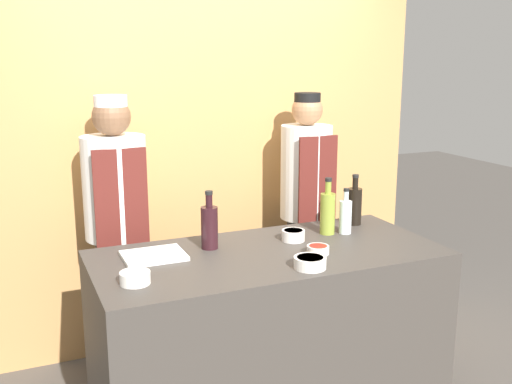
{
  "coord_description": "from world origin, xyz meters",
  "views": [
    {
      "loc": [
        -1.21,
        -2.65,
        1.93
      ],
      "look_at": [
        0.0,
        0.16,
        1.23
      ],
      "focal_mm": 42.0,
      "sensor_mm": 36.0,
      "label": 1
    }
  ],
  "objects_px": {
    "sauce_bowl_purple": "(293,235)",
    "bottle_clear": "(345,216)",
    "bottle_oil": "(328,212)",
    "chef_left": "(118,230)",
    "sauce_bowl_brown": "(310,262)",
    "sauce_bowl_green": "(135,277)",
    "sauce_bowl_red": "(318,249)",
    "cutting_board": "(154,256)",
    "bottle_wine": "(209,226)",
    "bottle_soy": "(355,205)",
    "chef_right": "(306,209)"
  },
  "relations": [
    {
      "from": "bottle_soy",
      "to": "chef_left",
      "type": "xyz_separation_m",
      "value": [
        -1.3,
        0.51,
        -0.14
      ]
    },
    {
      "from": "bottle_soy",
      "to": "bottle_oil",
      "type": "height_order",
      "value": "bottle_oil"
    },
    {
      "from": "cutting_board",
      "to": "bottle_wine",
      "type": "relative_size",
      "value": 0.99
    },
    {
      "from": "sauce_bowl_red",
      "to": "bottle_soy",
      "type": "distance_m",
      "value": 0.62
    },
    {
      "from": "sauce_bowl_red",
      "to": "chef_left",
      "type": "xyz_separation_m",
      "value": [
        -0.84,
        0.9,
        -0.04
      ]
    },
    {
      "from": "sauce_bowl_red",
      "to": "bottle_oil",
      "type": "relative_size",
      "value": 0.35
    },
    {
      "from": "sauce_bowl_brown",
      "to": "sauce_bowl_green",
      "type": "height_order",
      "value": "same"
    },
    {
      "from": "sauce_bowl_green",
      "to": "cutting_board",
      "type": "bearing_deg",
      "value": 62.82
    },
    {
      "from": "sauce_bowl_purple",
      "to": "bottle_soy",
      "type": "xyz_separation_m",
      "value": [
        0.48,
        0.15,
        0.08
      ]
    },
    {
      "from": "bottle_wine",
      "to": "sauce_bowl_brown",
      "type": "bearing_deg",
      "value": -54.25
    },
    {
      "from": "sauce_bowl_green",
      "to": "bottle_oil",
      "type": "xyz_separation_m",
      "value": [
        1.16,
        0.32,
        0.1
      ]
    },
    {
      "from": "sauce_bowl_purple",
      "to": "sauce_bowl_brown",
      "type": "distance_m",
      "value": 0.43
    },
    {
      "from": "chef_left",
      "to": "chef_right",
      "type": "distance_m",
      "value": 1.25
    },
    {
      "from": "bottle_clear",
      "to": "bottle_oil",
      "type": "bearing_deg",
      "value": 161.1
    },
    {
      "from": "sauce_bowl_purple",
      "to": "cutting_board",
      "type": "relative_size",
      "value": 0.41
    },
    {
      "from": "cutting_board",
      "to": "bottle_soy",
      "type": "height_order",
      "value": "bottle_soy"
    },
    {
      "from": "sauce_bowl_purple",
      "to": "chef_left",
      "type": "distance_m",
      "value": 1.05
    },
    {
      "from": "cutting_board",
      "to": "bottle_wine",
      "type": "bearing_deg",
      "value": 5.55
    },
    {
      "from": "sauce_bowl_brown",
      "to": "bottle_oil",
      "type": "relative_size",
      "value": 0.48
    },
    {
      "from": "sauce_bowl_purple",
      "to": "sauce_bowl_green",
      "type": "xyz_separation_m",
      "value": [
        -0.92,
        -0.28,
        -0.0
      ]
    },
    {
      "from": "sauce_bowl_red",
      "to": "bottle_soy",
      "type": "bearing_deg",
      "value": 40.39
    },
    {
      "from": "chef_right",
      "to": "chef_left",
      "type": "bearing_deg",
      "value": 180.0
    },
    {
      "from": "sauce_bowl_brown",
      "to": "sauce_bowl_green",
      "type": "relative_size",
      "value": 1.14
    },
    {
      "from": "sauce_bowl_purple",
      "to": "sauce_bowl_green",
      "type": "height_order",
      "value": "sauce_bowl_purple"
    },
    {
      "from": "chef_left",
      "to": "sauce_bowl_purple",
      "type": "bearing_deg",
      "value": -38.37
    },
    {
      "from": "sauce_bowl_red",
      "to": "bottle_wine",
      "type": "relative_size",
      "value": 0.37
    },
    {
      "from": "sauce_bowl_purple",
      "to": "bottle_clear",
      "type": "relative_size",
      "value": 0.48
    },
    {
      "from": "cutting_board",
      "to": "bottle_wine",
      "type": "distance_m",
      "value": 0.33
    },
    {
      "from": "sauce_bowl_brown",
      "to": "bottle_wine",
      "type": "height_order",
      "value": "bottle_wine"
    },
    {
      "from": "sauce_bowl_red",
      "to": "bottle_wine",
      "type": "height_order",
      "value": "bottle_wine"
    },
    {
      "from": "cutting_board",
      "to": "chef_left",
      "type": "xyz_separation_m",
      "value": [
        -0.06,
        0.63,
        -0.03
      ]
    },
    {
      "from": "sauce_bowl_purple",
      "to": "bottle_wine",
      "type": "xyz_separation_m",
      "value": [
        -0.46,
        0.06,
        0.09
      ]
    },
    {
      "from": "sauce_bowl_green",
      "to": "cutting_board",
      "type": "relative_size",
      "value": 0.45
    },
    {
      "from": "bottle_oil",
      "to": "bottle_soy",
      "type": "bearing_deg",
      "value": 23.32
    },
    {
      "from": "bottle_soy",
      "to": "bottle_oil",
      "type": "distance_m",
      "value": 0.27
    },
    {
      "from": "chef_left",
      "to": "bottle_oil",
      "type": "bearing_deg",
      "value": -30.02
    },
    {
      "from": "sauce_bowl_green",
      "to": "bottle_soy",
      "type": "relative_size",
      "value": 0.45
    },
    {
      "from": "sauce_bowl_green",
      "to": "bottle_oil",
      "type": "distance_m",
      "value": 1.21
    },
    {
      "from": "bottle_wine",
      "to": "bottle_soy",
      "type": "relative_size",
      "value": 1.02
    },
    {
      "from": "bottle_oil",
      "to": "chef_left",
      "type": "distance_m",
      "value": 1.23
    },
    {
      "from": "bottle_clear",
      "to": "chef_left",
      "type": "distance_m",
      "value": 1.33
    },
    {
      "from": "bottle_oil",
      "to": "bottle_wine",
      "type": "bearing_deg",
      "value": 178.83
    },
    {
      "from": "cutting_board",
      "to": "sauce_bowl_purple",
      "type": "bearing_deg",
      "value": -1.93
    },
    {
      "from": "sauce_bowl_red",
      "to": "bottle_soy",
      "type": "height_order",
      "value": "bottle_soy"
    },
    {
      "from": "bottle_clear",
      "to": "chef_right",
      "type": "height_order",
      "value": "chef_right"
    },
    {
      "from": "sauce_bowl_red",
      "to": "cutting_board",
      "type": "relative_size",
      "value": 0.37
    },
    {
      "from": "bottle_soy",
      "to": "sauce_bowl_red",
      "type": "bearing_deg",
      "value": -139.61
    },
    {
      "from": "bottle_soy",
      "to": "chef_right",
      "type": "relative_size",
      "value": 0.18
    },
    {
      "from": "sauce_bowl_purple",
      "to": "chef_right",
      "type": "bearing_deg",
      "value": 57.09
    },
    {
      "from": "bottle_oil",
      "to": "chef_left",
      "type": "relative_size",
      "value": 0.19
    }
  ]
}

